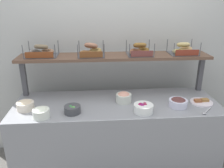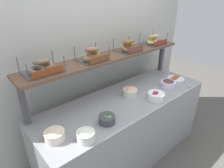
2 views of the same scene
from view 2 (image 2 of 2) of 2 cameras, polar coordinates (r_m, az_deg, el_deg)
The scene contains 18 objects.
ground_plane at distance 2.64m, azimuth 3.65°, elevation -20.40°, with size 8.00×8.00×0.00m, color #595651.
back_wall at distance 2.35m, azimuth -5.00°, elevation 8.29°, with size 3.26×0.06×2.40m, color #B6B9B3.
deli_counter at distance 2.35m, azimuth 3.95°, elevation -13.27°, with size 2.06×0.70×0.85m, color gray.
shelf_riser_left at distance 1.80m, azimuth -24.90°, elevation -5.44°, with size 0.05×0.05×0.40m, color #4C4C51.
shelf_riser_right at distance 2.88m, azimuth 14.50°, elevation 7.81°, with size 0.05×0.05×0.40m, color #4C4C51.
upper_shelf at distance 2.12m, azimuth -0.52°, elevation 8.23°, with size 2.02×0.32×0.03m, color brown.
bowl_chocolate_spread at distance 2.44m, azimuth 16.37°, elevation 0.20°, with size 0.18×0.18×0.09m.
bowl_veggie_mix at distance 1.73m, azimuth -1.47°, elevation -10.39°, with size 0.15×0.15×0.08m.
bowl_potato_salad at distance 1.62m, azimuth -16.76°, elevation -14.26°, with size 0.16×0.16×0.10m.
bowl_beet_salad at distance 2.12m, azimuth 12.95°, elevation -3.49°, with size 0.18×0.18×0.09m.
bowl_lox_spread at distance 2.14m, azimuth 5.42°, elevation -2.29°, with size 0.16×0.16×0.11m.
bowl_cream_cheese at distance 1.56m, azimuth -7.84°, elevation -14.84°, with size 0.15×0.15×0.10m.
serving_plate_white at distance 2.69m, azimuth 18.46°, elevation 1.60°, with size 0.22×0.22×0.04m.
serving_spoon_near_plate at distance 2.56m, azimuth 21.70°, elevation -0.25°, with size 0.14×0.13×0.01m.
bagel_basket_poppy at distance 1.74m, azimuth -20.17°, elevation 4.68°, with size 0.32×0.26×0.14m.
bagel_basket_everything at distance 1.95m, azimuth -5.93°, elevation 8.44°, with size 0.28×0.26×0.15m.
bagel_basket_cinnamon_raisin at distance 2.26m, azimuth 4.86°, elevation 11.02°, with size 0.26×0.25×0.14m.
bagel_basket_plain at distance 2.62m, azimuth 12.16°, elevation 12.60°, with size 0.29×0.24×0.14m.
Camera 2 is at (-1.31, -1.27, 1.92)m, focal length 30.67 mm.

